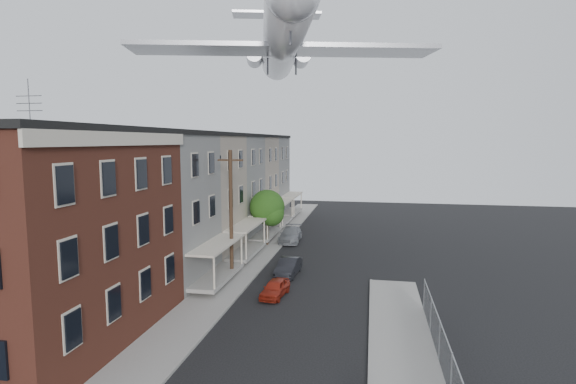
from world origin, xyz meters
name	(u,v)px	position (x,y,z in m)	size (l,w,h in m)	color
sidewalk_left	(255,256)	(-5.50, 24.00, 0.06)	(3.00, 62.00, 0.12)	gray
sidewalk_right	(407,382)	(5.50, 6.00, 0.06)	(3.00, 26.00, 0.12)	gray
curb_left	(272,257)	(-4.05, 24.00, 0.07)	(0.15, 62.00, 0.14)	gray
curb_right	(370,378)	(4.05, 6.00, 0.07)	(0.15, 26.00, 0.14)	gray
corner_building	(32,234)	(-12.00, 7.00, 5.16)	(10.31, 12.30, 12.15)	#351610
row_house_a	(135,207)	(-11.96, 16.50, 5.13)	(11.98, 7.00, 10.30)	gray
row_house_b	(179,195)	(-11.96, 23.50, 5.13)	(11.98, 7.00, 10.30)	gray
row_house_c	(208,186)	(-11.96, 30.50, 5.13)	(11.98, 7.00, 10.30)	gray
row_house_d	(230,180)	(-11.96, 37.50, 5.13)	(11.98, 7.00, 10.30)	gray
row_house_e	(247,176)	(-11.96, 44.50, 5.13)	(11.98, 7.00, 10.30)	gray
chainlink_fence	(451,376)	(7.00, 5.00, 1.00)	(0.06, 18.06, 1.90)	gray
utility_pole	(231,212)	(-5.60, 18.00, 4.67)	(1.80, 0.26, 9.00)	black
street_tree	(268,209)	(-5.27, 27.92, 3.45)	(3.22, 3.20, 5.20)	black
car_near	(275,288)	(-1.80, 14.85, 0.53)	(1.25, 3.11, 1.06)	maroon
car_mid	(288,267)	(-1.80, 19.35, 0.61)	(1.29, 3.71, 1.22)	black
car_far	(291,235)	(-3.60, 30.05, 0.68)	(1.90, 4.67, 1.35)	gray
airplane	(282,42)	(-3.46, 25.37, 17.62)	(23.67, 27.06, 7.79)	silver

